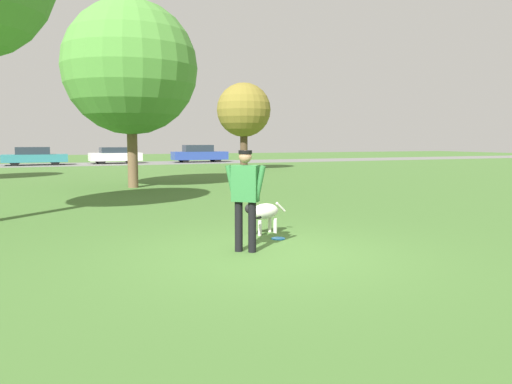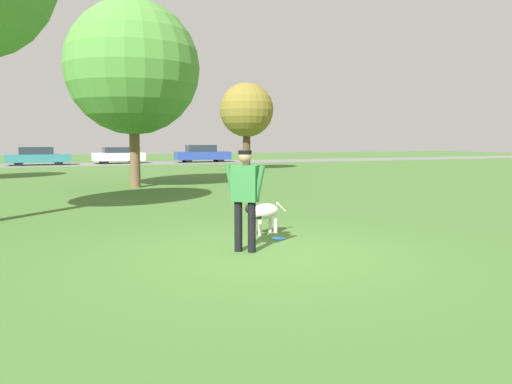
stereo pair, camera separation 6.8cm
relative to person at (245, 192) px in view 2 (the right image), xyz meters
name	(u,v)px [view 2 (the right image)]	position (x,y,z in m)	size (l,w,h in m)	color
ground_plane	(266,254)	(0.25, -0.29, -0.98)	(120.00, 120.00, 0.00)	#426B2D
far_road_strip	(92,164)	(0.25, 32.69, -0.97)	(120.00, 6.00, 0.01)	slate
person	(245,192)	(0.00, 0.00, 0.00)	(0.58, 0.51, 1.66)	black
dog	(264,212)	(0.90, 1.30, -0.56)	(1.00, 0.47, 0.62)	silver
frisbee	(278,239)	(0.95, 0.74, -0.97)	(0.26, 0.26, 0.02)	#268CE5
tree_far_right	(247,110)	(8.63, 21.57, 2.68)	(3.34, 3.34, 5.37)	#4C3826
tree_mid_center	(133,68)	(0.21, 12.07, 3.56)	(5.04, 5.04, 7.07)	brown
parked_car_teal	(38,156)	(-3.48, 32.51, -0.32)	(4.44, 1.72, 1.34)	teal
parked_car_white	(118,155)	(2.30, 32.97, -0.33)	(3.95, 1.94, 1.28)	white
parked_car_blue	(202,154)	(9.11, 32.78, -0.28)	(4.59, 1.80, 1.44)	#284293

